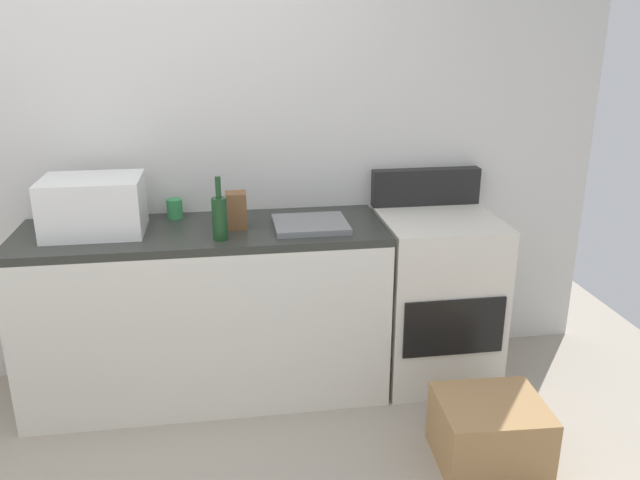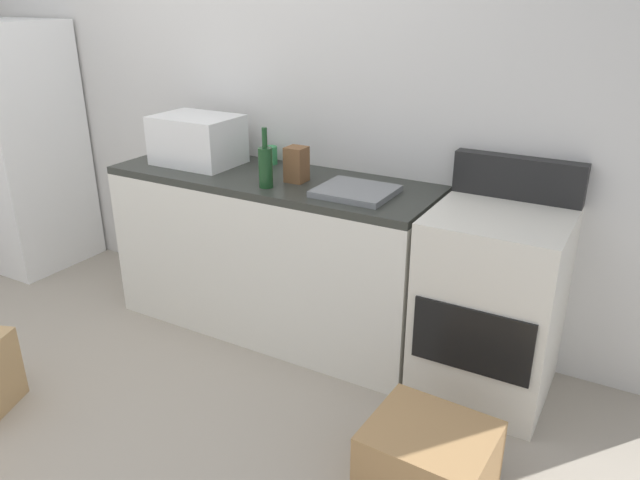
{
  "view_description": "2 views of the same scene",
  "coord_description": "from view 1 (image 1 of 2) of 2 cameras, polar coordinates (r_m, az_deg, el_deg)",
  "views": [
    {
      "loc": [
        0.42,
        -1.85,
        1.87
      ],
      "look_at": [
        0.82,
        0.76,
        0.96
      ],
      "focal_mm": 35.97,
      "sensor_mm": 36.0,
      "label": 1
    },
    {
      "loc": [
        2.06,
        -1.37,
        1.81
      ],
      "look_at": [
        0.88,
        0.71,
        0.83
      ],
      "focal_mm": 34.07,
      "sensor_mm": 36.0,
      "label": 2
    }
  ],
  "objects": [
    {
      "name": "wine_bottle",
      "position": [
        3.0,
        -8.92,
        2.05
      ],
      "size": [
        0.07,
        0.07,
        0.3
      ],
      "color": "#193F1E",
      "rests_on": "kitchen_counter"
    },
    {
      "name": "sink_basin",
      "position": [
        3.16,
        -0.86,
        1.4
      ],
      "size": [
        0.36,
        0.32,
        0.03
      ],
      "primitive_type": "cube",
      "color": "slate",
      "rests_on": "kitchen_counter"
    },
    {
      "name": "wall_back",
      "position": [
        3.47,
        -15.78,
        8.81
      ],
      "size": [
        5.0,
        0.1,
        2.6
      ],
      "primitive_type": "cube",
      "color": "silver",
      "rests_on": "ground_plane"
    },
    {
      "name": "microwave",
      "position": [
        3.23,
        -19.5,
        2.9
      ],
      "size": [
        0.46,
        0.34,
        0.27
      ],
      "primitive_type": "cube",
      "color": "white",
      "rests_on": "kitchen_counter"
    },
    {
      "name": "coffee_mug",
      "position": [
        3.39,
        -12.8,
        2.74
      ],
      "size": [
        0.08,
        0.08,
        0.1
      ],
      "primitive_type": "cylinder",
      "color": "#338C4C",
      "rests_on": "kitchen_counter"
    },
    {
      "name": "knife_block",
      "position": [
        3.16,
        -7.47,
        2.62
      ],
      "size": [
        0.1,
        0.1,
        0.18
      ],
      "primitive_type": "cube",
      "color": "brown",
      "rests_on": "kitchen_counter"
    },
    {
      "name": "cardboard_box_medium",
      "position": [
        3.04,
        14.84,
        -16.17
      ],
      "size": [
        0.48,
        0.42,
        0.3
      ],
      "primitive_type": "cube",
      "rotation": [
        0.0,
        0.0,
        -0.05
      ],
      "color": "#A37A4C",
      "rests_on": "ground_plane"
    },
    {
      "name": "stove_oven",
      "position": [
        3.53,
        10.18,
        -4.77
      ],
      "size": [
        0.6,
        0.61,
        1.1
      ],
      "color": "silver",
      "rests_on": "ground_plane"
    },
    {
      "name": "kitchen_counter",
      "position": [
        3.36,
        -10.04,
        -6.32
      ],
      "size": [
        1.8,
        0.6,
        0.9
      ],
      "color": "silver",
      "rests_on": "ground_plane"
    }
  ]
}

